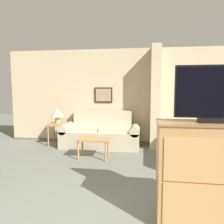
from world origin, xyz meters
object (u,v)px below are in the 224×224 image
object	(u,v)px
coffee_table	(93,141)
tv_dresser	(208,174)
table_lamp	(57,113)
couch	(101,134)
tv	(211,94)
bed	(209,147)

from	to	relation	value
coffee_table	tv_dresser	distance (m)	2.76
table_lamp	tv_dresser	world-z (taller)	tv_dresser
couch	tv	world-z (taller)	tv
tv	table_lamp	bearing A→B (deg)	134.63
coffee_table	tv	distance (m)	2.96
coffee_table	table_lamp	distance (m)	1.62
tv_dresser	couch	bearing A→B (deg)	120.62
tv_dresser	bed	bearing A→B (deg)	74.00
coffee_table	bed	xyz separation A→B (m)	(2.49, 0.33, -0.12)
coffee_table	table_lamp	world-z (taller)	table_lamp
couch	coffee_table	xyz separation A→B (m)	(0.04, -1.02, 0.05)
table_lamp	tv_dresser	size ratio (longest dim) A/B	0.35
coffee_table	tv_dresser	xyz separation A→B (m)	(1.79, -2.08, 0.20)
tv	couch	bearing A→B (deg)	120.62
bed	couch	bearing A→B (deg)	164.82
tv_dresser	tv	distance (m)	0.89
tv	bed	xyz separation A→B (m)	(0.69, 2.41, -1.20)
table_lamp	bed	world-z (taller)	table_lamp
tv	bed	bearing A→B (deg)	73.99
tv	coffee_table	bearing A→B (deg)	130.76
couch	coffee_table	distance (m)	1.02
couch	coffee_table	world-z (taller)	couch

